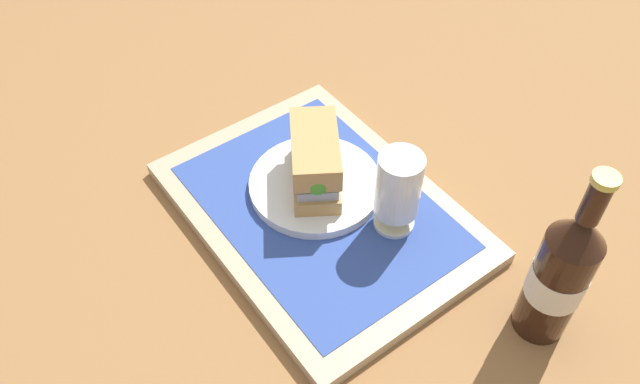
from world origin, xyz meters
The scene contains 7 objects.
ground_plane centered at (0.00, 0.00, 0.00)m, with size 3.00×3.00×0.00m, color olive.
tray centered at (0.00, 0.00, 0.01)m, with size 0.44×0.32×0.02m, color tan.
placemat centered at (0.00, 0.00, 0.02)m, with size 0.38×0.27×0.00m, color #2D4793.
plate centered at (-0.03, 0.01, 0.03)m, with size 0.19×0.19×0.01m, color white.
sandwich centered at (-0.03, 0.01, 0.08)m, with size 0.14×0.12×0.08m.
beer_glass centered at (0.09, 0.06, 0.09)m, with size 0.06×0.06×0.12m.
beer_bottle centered at (0.30, 0.11, 0.10)m, with size 0.07×0.07×0.27m.
Camera 1 is at (0.48, -0.35, 0.71)m, focal length 36.29 mm.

